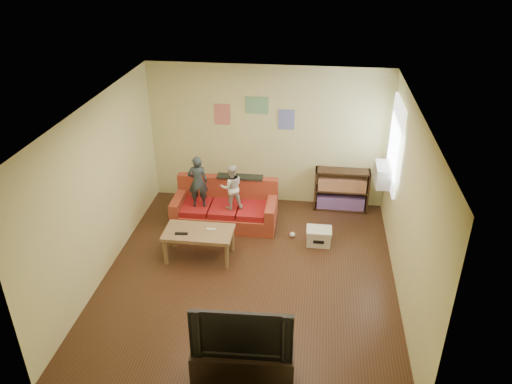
# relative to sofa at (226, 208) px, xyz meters

# --- Properties ---
(room_shell) EXTENTS (4.52, 5.02, 2.72)m
(room_shell) POSITION_rel_sofa_xyz_m (0.66, -1.54, 1.07)
(room_shell) COLOR #422818
(room_shell) RESTS_ON ground
(sofa) EXTENTS (1.87, 0.86, 0.82)m
(sofa) POSITION_rel_sofa_xyz_m (0.00, 0.00, 0.00)
(sofa) COLOR #9B3A25
(sofa) RESTS_ON ground
(child_a) EXTENTS (0.39, 0.29, 0.97)m
(child_a) POSITION_rel_sofa_xyz_m (-0.45, -0.16, 0.60)
(child_a) COLOR #273239
(child_a) RESTS_ON sofa
(child_b) EXTENTS (0.49, 0.44, 0.84)m
(child_b) POSITION_rel_sofa_xyz_m (0.15, -0.16, 0.53)
(child_b) COLOR silver
(child_b) RESTS_ON sofa
(coffee_table) EXTENTS (1.11, 0.61, 0.50)m
(coffee_table) POSITION_rel_sofa_xyz_m (-0.23, -1.17, 0.15)
(coffee_table) COLOR olive
(coffee_table) RESTS_ON ground
(remote) EXTENTS (0.21, 0.07, 0.02)m
(remote) POSITION_rel_sofa_xyz_m (-0.48, -1.29, 0.24)
(remote) COLOR black
(remote) RESTS_ON coffee_table
(game_controller) EXTENTS (0.15, 0.05, 0.03)m
(game_controller) POSITION_rel_sofa_xyz_m (-0.03, -1.12, 0.24)
(game_controller) COLOR silver
(game_controller) RESTS_ON coffee_table
(bookshelf) EXTENTS (1.02, 0.31, 0.82)m
(bookshelf) POSITION_rel_sofa_xyz_m (2.11, 0.76, 0.09)
(bookshelf) COLOR #352114
(bookshelf) RESTS_ON ground
(window) EXTENTS (0.04, 1.08, 1.48)m
(window) POSITION_rel_sofa_xyz_m (2.88, 0.11, 1.36)
(window) COLOR white
(window) RESTS_ON room_shell
(ac_unit) EXTENTS (0.28, 0.55, 0.35)m
(ac_unit) POSITION_rel_sofa_xyz_m (2.76, 0.11, 0.80)
(ac_unit) COLOR #B7B2A3
(ac_unit) RESTS_ON window
(artwork_left) EXTENTS (0.30, 0.01, 0.40)m
(artwork_left) POSITION_rel_sofa_xyz_m (-0.19, 0.94, 1.47)
(artwork_left) COLOR #D87266
(artwork_left) RESTS_ON room_shell
(artwork_center) EXTENTS (0.42, 0.01, 0.32)m
(artwork_center) POSITION_rel_sofa_xyz_m (0.46, 0.94, 1.67)
(artwork_center) COLOR #72B27F
(artwork_center) RESTS_ON room_shell
(artwork_right) EXTENTS (0.30, 0.01, 0.38)m
(artwork_right) POSITION_rel_sofa_xyz_m (1.01, 0.94, 1.42)
(artwork_right) COLOR #727FCC
(artwork_right) RESTS_ON room_shell
(file_box) EXTENTS (0.43, 0.33, 0.29)m
(file_box) POSITION_rel_sofa_xyz_m (1.72, -0.53, -0.13)
(file_box) COLOR white
(file_box) RESTS_ON ground
(tv_stand) EXTENTS (1.23, 0.47, 0.45)m
(tv_stand) POSITION_rel_sofa_xyz_m (0.86, -3.58, -0.05)
(tv_stand) COLOR black
(tv_stand) RESTS_ON ground
(television) EXTENTS (1.17, 0.20, 0.67)m
(television) POSITION_rel_sofa_xyz_m (0.86, -3.58, 0.51)
(television) COLOR black
(television) RESTS_ON tv_stand
(tissue) EXTENTS (0.10, 0.10, 0.10)m
(tissue) POSITION_rel_sofa_xyz_m (1.25, -0.38, -0.23)
(tissue) COLOR silver
(tissue) RESTS_ON ground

